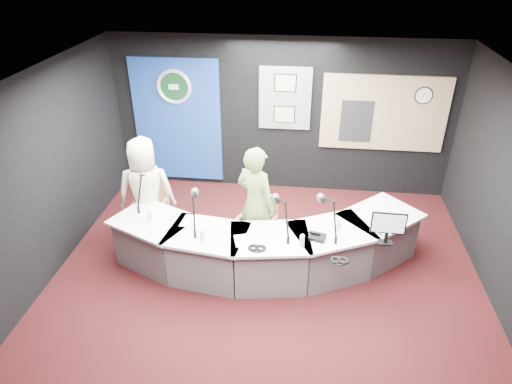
# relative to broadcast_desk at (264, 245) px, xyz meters

# --- Properties ---
(ground) EXTENTS (6.00, 6.00, 0.00)m
(ground) POSITION_rel_broadcast_desk_xyz_m (0.05, -0.55, -0.38)
(ground) COLOR black
(ground) RESTS_ON ground
(ceiling) EXTENTS (6.00, 6.00, 0.02)m
(ceiling) POSITION_rel_broadcast_desk_xyz_m (0.05, -0.55, 2.42)
(ceiling) COLOR silver
(ceiling) RESTS_ON ground
(wall_back) EXTENTS (6.00, 0.02, 2.80)m
(wall_back) POSITION_rel_broadcast_desk_xyz_m (0.05, 2.45, 1.02)
(wall_back) COLOR black
(wall_back) RESTS_ON ground
(wall_left) EXTENTS (0.02, 6.00, 2.80)m
(wall_left) POSITION_rel_broadcast_desk_xyz_m (-2.95, -0.55, 1.02)
(wall_left) COLOR black
(wall_left) RESTS_ON ground
(broadcast_desk) EXTENTS (4.50, 1.90, 0.75)m
(broadcast_desk) POSITION_rel_broadcast_desk_xyz_m (0.00, 0.00, 0.00)
(broadcast_desk) COLOR silver
(broadcast_desk) RESTS_ON ground
(backdrop_panel) EXTENTS (1.60, 0.05, 2.30)m
(backdrop_panel) POSITION_rel_broadcast_desk_xyz_m (-1.85, 2.42, 0.88)
(backdrop_panel) COLOR navy
(backdrop_panel) RESTS_ON wall_back
(agency_seal) EXTENTS (0.63, 0.07, 0.63)m
(agency_seal) POSITION_rel_broadcast_desk_xyz_m (-1.85, 2.38, 1.52)
(agency_seal) COLOR silver
(agency_seal) RESTS_ON backdrop_panel
(seal_center) EXTENTS (0.48, 0.01, 0.48)m
(seal_center) POSITION_rel_broadcast_desk_xyz_m (-1.85, 2.38, 1.52)
(seal_center) COLOR #0E3216
(seal_center) RESTS_ON backdrop_panel
(pinboard) EXTENTS (0.90, 0.04, 1.10)m
(pinboard) POSITION_rel_broadcast_desk_xyz_m (0.10, 2.42, 1.38)
(pinboard) COLOR slate
(pinboard) RESTS_ON wall_back
(framed_photo_upper) EXTENTS (0.34, 0.02, 0.27)m
(framed_photo_upper) POSITION_rel_broadcast_desk_xyz_m (0.10, 2.39, 1.65)
(framed_photo_upper) COLOR gray
(framed_photo_upper) RESTS_ON pinboard
(framed_photo_lower) EXTENTS (0.34, 0.02, 0.27)m
(framed_photo_lower) POSITION_rel_broadcast_desk_xyz_m (0.10, 2.39, 1.09)
(framed_photo_lower) COLOR gray
(framed_photo_lower) RESTS_ON pinboard
(booth_window_frame) EXTENTS (2.12, 0.06, 1.32)m
(booth_window_frame) POSITION_rel_broadcast_desk_xyz_m (1.80, 2.42, 1.18)
(booth_window_frame) COLOR #9C8461
(booth_window_frame) RESTS_ON wall_back
(booth_glow) EXTENTS (2.00, 0.02, 1.20)m
(booth_glow) POSITION_rel_broadcast_desk_xyz_m (1.80, 2.41, 1.18)
(booth_glow) COLOR #F9E59D
(booth_glow) RESTS_ON booth_window_frame
(equipment_rack) EXTENTS (0.55, 0.02, 0.75)m
(equipment_rack) POSITION_rel_broadcast_desk_xyz_m (1.35, 2.39, 1.03)
(equipment_rack) COLOR black
(equipment_rack) RESTS_ON booth_window_frame
(wall_clock) EXTENTS (0.28, 0.01, 0.28)m
(wall_clock) POSITION_rel_broadcast_desk_xyz_m (2.40, 2.39, 1.52)
(wall_clock) COLOR white
(wall_clock) RESTS_ON booth_window_frame
(armchair_left) EXTENTS (0.50, 0.50, 0.86)m
(armchair_left) POSITION_rel_broadcast_desk_xyz_m (-1.84, 0.48, 0.05)
(armchair_left) COLOR #9E7448
(armchair_left) RESTS_ON ground
(armchair_right) EXTENTS (0.67, 0.67, 0.91)m
(armchair_right) POSITION_rel_broadcast_desk_xyz_m (-0.16, 0.28, 0.08)
(armchair_right) COLOR #9E7448
(armchair_right) RESTS_ON ground
(draped_jacket) EXTENTS (0.50, 0.12, 0.70)m
(draped_jacket) POSITION_rel_broadcast_desk_xyz_m (-1.85, 0.73, 0.24)
(draped_jacket) COLOR #6B685B
(draped_jacket) RESTS_ON armchair_left
(person_man) EXTENTS (0.94, 0.72, 1.72)m
(person_man) POSITION_rel_broadcast_desk_xyz_m (-1.84, 0.48, 0.49)
(person_man) COLOR beige
(person_man) RESTS_ON ground
(person_woman) EXTENTS (0.77, 0.69, 1.77)m
(person_woman) POSITION_rel_broadcast_desk_xyz_m (-0.16, 0.28, 0.51)
(person_woman) COLOR olive
(person_woman) RESTS_ON ground
(computer_monitor) EXTENTS (0.44, 0.04, 0.30)m
(computer_monitor) POSITION_rel_broadcast_desk_xyz_m (1.60, -0.28, 0.70)
(computer_monitor) COLOR black
(computer_monitor) RESTS_ON broadcast_desk
(desk_phone) EXTENTS (0.25, 0.21, 0.05)m
(desk_phone) POSITION_rel_broadcast_desk_xyz_m (0.72, -0.28, 0.40)
(desk_phone) COLOR black
(desk_phone) RESTS_ON broadcast_desk
(headphones_near) EXTENTS (0.19, 0.19, 0.03)m
(headphones_near) POSITION_rel_broadcast_desk_xyz_m (1.00, -0.73, 0.39)
(headphones_near) COLOR black
(headphones_near) RESTS_ON broadcast_desk
(headphones_far) EXTENTS (0.19, 0.19, 0.03)m
(headphones_far) POSITION_rel_broadcast_desk_xyz_m (-0.04, -0.60, 0.39)
(headphones_far) COLOR black
(headphones_far) RESTS_ON broadcast_desk
(paper_stack) EXTENTS (0.24, 0.32, 0.00)m
(paper_stack) POSITION_rel_broadcast_desk_xyz_m (-1.04, -0.06, 0.38)
(paper_stack) COLOR white
(paper_stack) RESTS_ON broadcast_desk
(notepad) EXTENTS (0.26, 0.31, 0.00)m
(notepad) POSITION_rel_broadcast_desk_xyz_m (-0.25, -0.44, 0.38)
(notepad) COLOR white
(notepad) RESTS_ON broadcast_desk
(boom_mic_a) EXTENTS (0.25, 0.73, 0.60)m
(boom_mic_a) POSITION_rel_broadcast_desk_xyz_m (-1.76, 0.37, 0.68)
(boom_mic_a) COLOR black
(boom_mic_a) RESTS_ON broadcast_desk
(boom_mic_b) EXTENTS (0.25, 0.73, 0.60)m
(boom_mic_b) POSITION_rel_broadcast_desk_xyz_m (-0.94, -0.13, 0.68)
(boom_mic_b) COLOR black
(boom_mic_b) RESTS_ON broadcast_desk
(boom_mic_c) EXTENTS (0.34, 0.70, 0.60)m
(boom_mic_c) POSITION_rel_broadcast_desk_xyz_m (0.24, -0.14, 0.68)
(boom_mic_c) COLOR black
(boom_mic_c) RESTS_ON broadcast_desk
(boom_mic_d) EXTENTS (0.33, 0.70, 0.60)m
(boom_mic_d) POSITION_rel_broadcast_desk_xyz_m (0.85, -0.07, 0.68)
(boom_mic_d) COLOR black
(boom_mic_d) RESTS_ON broadcast_desk
(water_bottles) EXTENTS (3.20, 0.55, 0.18)m
(water_bottles) POSITION_rel_broadcast_desk_xyz_m (-0.02, -0.25, 0.46)
(water_bottles) COLOR silver
(water_bottles) RESTS_ON broadcast_desk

